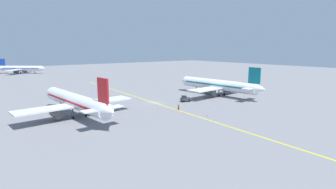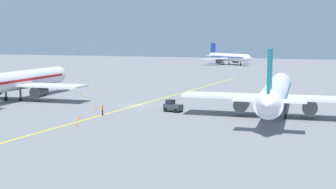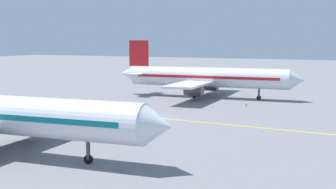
{
  "view_description": "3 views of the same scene",
  "coord_description": "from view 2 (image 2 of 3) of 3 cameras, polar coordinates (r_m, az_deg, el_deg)",
  "views": [
    {
      "loc": [
        -44.36,
        -64.53,
        16.48
      ],
      "look_at": [
        0.98,
        -5.46,
        3.23
      ],
      "focal_mm": 28.0,
      "sensor_mm": 36.0,
      "label": 1
    },
    {
      "loc": [
        35.24,
        -74.32,
        11.89
      ],
      "look_at": [
        5.87,
        0.31,
        2.17
      ],
      "focal_mm": 50.0,
      "sensor_mm": 36.0,
      "label": 2
    },
    {
      "loc": [
        56.29,
        30.55,
        10.76
      ],
      "look_at": [
        -4.61,
        0.21,
        2.74
      ],
      "focal_mm": 50.0,
      "sensor_mm": 36.0,
      "label": 3
    }
  ],
  "objects": [
    {
      "name": "airplane_at_gate",
      "position": [
        94.13,
        -17.87,
        1.59
      ],
      "size": [
        28.35,
        35.55,
        10.6
      ],
      "color": "silver",
      "rests_on": "ground"
    },
    {
      "name": "traffic_cone_by_wingtip",
      "position": [
        64.35,
        -11.01,
        -3.62
      ],
      "size": [
        0.32,
        0.32,
        0.55
      ],
      "primitive_type": "cone",
      "color": "orange",
      "rests_on": "ground"
    },
    {
      "name": "traffic_cone_mid_apron",
      "position": [
        70.16,
        -10.78,
        -2.74
      ],
      "size": [
        0.32,
        0.32,
        0.55
      ],
      "primitive_type": "cone",
      "color": "orange",
      "rests_on": "ground"
    },
    {
      "name": "traffic_cone_far_edge",
      "position": [
        98.36,
        -10.61,
        0.01
      ],
      "size": [
        0.32,
        0.32,
        0.55
      ],
      "primitive_type": "cone",
      "color": "orange",
      "rests_on": "ground"
    },
    {
      "name": "airplane_distant_taxiing",
      "position": [
        211.02,
        7.36,
        4.53
      ],
      "size": [
        26.21,
        23.0,
        9.54
      ],
      "color": "silver",
      "rests_on": "ground"
    },
    {
      "name": "baggage_tug_dark",
      "position": [
        75.59,
        0.57,
        -1.45
      ],
      "size": [
        3.27,
        2.32,
        2.11
      ],
      "color": "#333842",
      "rests_on": "ground"
    },
    {
      "name": "traffic_cone_near_nose",
      "position": [
        78.45,
        -8.79,
        -1.69
      ],
      "size": [
        0.32,
        0.32,
        0.55
      ],
      "primitive_type": "cone",
      "color": "orange",
      "rests_on": "ground"
    },
    {
      "name": "ground_crew_worker",
      "position": [
        72.75,
        -7.99,
        -1.84
      ],
      "size": [
        0.28,
        0.57,
        1.68
      ],
      "color": "#23232D",
      "rests_on": "ground"
    },
    {
      "name": "apron_yellow_centreline",
      "position": [
        83.1,
        -3.84,
        -1.33
      ],
      "size": [
        6.01,
        119.89,
        0.01
      ],
      "primitive_type": "cube",
      "rotation": [
        0.0,
        0.0,
        -0.05
      ],
      "color": "yellow",
      "rests_on": "ground"
    },
    {
      "name": "airplane_adjacent_stand",
      "position": [
        72.19,
        12.99,
        0.22
      ],
      "size": [
        28.35,
        35.55,
        10.6
      ],
      "color": "white",
      "rests_on": "ground"
    },
    {
      "name": "ground_plane",
      "position": [
        83.1,
        -3.84,
        -1.33
      ],
      "size": [
        400.0,
        400.0,
        0.0
      ],
      "primitive_type": "plane",
      "color": "slate"
    }
  ]
}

